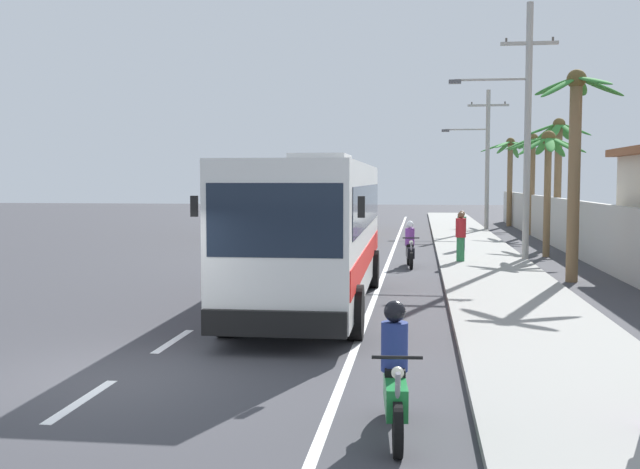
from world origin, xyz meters
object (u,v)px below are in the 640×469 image
at_px(palm_second, 575,142).
at_px(palm_nearest, 548,161).
at_px(palm_farthest, 533,162).
at_px(coach_bus_far_lane, 307,199).
at_px(utility_pole_mid, 525,126).
at_px(utility_pole_far, 486,156).
at_px(motorcycle_beside_bus, 395,380).
at_px(palm_fourth, 510,164).
at_px(motorcycle_trailing, 410,248).
at_px(palm_third, 558,157).
at_px(pedestrian_near_kerb, 461,235).
at_px(coach_bus_foreground, 315,226).
at_px(pedestrian_midwalk, 462,229).

bearing_deg(palm_second, palm_nearest, 86.47).
bearing_deg(palm_farthest, coach_bus_far_lane, -176.16).
bearing_deg(utility_pole_mid, utility_pole_far, 89.90).
bearing_deg(motorcycle_beside_bus, palm_fourth, 81.57).
relative_size(motorcycle_trailing, palm_third, 0.34).
bearing_deg(pedestrian_near_kerb, coach_bus_far_lane, -106.21).
bearing_deg(motorcycle_beside_bus, motorcycle_trailing, 90.17).
xyz_separation_m(coach_bus_far_lane, palm_fourth, (11.93, 8.68, 2.08)).
relative_size(motorcycle_trailing, palm_second, 0.32).
bearing_deg(palm_nearest, palm_third, 76.30).
bearing_deg(pedestrian_near_kerb, palm_fourth, -145.12).
height_order(coach_bus_foreground, palm_second, palm_second).
height_order(motorcycle_beside_bus, motorcycle_trailing, motorcycle_trailing).
height_order(utility_pole_far, palm_fourth, utility_pole_far).
bearing_deg(palm_nearest, pedestrian_near_kerb, -136.50).
relative_size(palm_nearest, palm_third, 0.84).
bearing_deg(palm_third, palm_nearest, -103.70).
bearing_deg(coach_bus_foreground, pedestrian_near_kerb, 66.54).
distance_m(motorcycle_trailing, palm_nearest, 7.27).
xyz_separation_m(utility_pole_far, palm_nearest, (1.17, -14.13, -0.68)).
distance_m(utility_pole_far, palm_nearest, 14.19).
height_order(coach_bus_foreground, coach_bus_far_lane, coach_bus_far_lane).
bearing_deg(motorcycle_trailing, palm_nearest, 37.76).
distance_m(motorcycle_trailing, utility_pole_far, 18.98).
distance_m(palm_third, palm_farthest, 6.10).
xyz_separation_m(coach_bus_foreground, palm_farthest, (8.49, 23.99, 2.09)).
distance_m(coach_bus_foreground, motorcycle_trailing, 8.60).
xyz_separation_m(motorcycle_trailing, palm_farthest, (6.35, 15.76, 3.33)).
bearing_deg(palm_third, palm_fourth, 92.13).
bearing_deg(palm_farthest, pedestrian_near_kerb, -107.02).
relative_size(motorcycle_trailing, palm_farthest, 0.36).
bearing_deg(pedestrian_midwalk, palm_fourth, -129.08).
bearing_deg(coach_bus_foreground, utility_pole_far, 76.80).
bearing_deg(pedestrian_near_kerb, palm_second, 83.21).
bearing_deg(palm_nearest, coach_bus_foreground, -120.96).
distance_m(palm_second, palm_farthest, 18.99).
xyz_separation_m(pedestrian_near_kerb, palm_second, (3.02, -3.91, 3.05)).
bearing_deg(utility_pole_mid, motorcycle_trailing, -154.40).
xyz_separation_m(motorcycle_trailing, palm_second, (4.77, -3.16, 3.45)).
height_order(pedestrian_near_kerb, palm_second, palm_second).
xyz_separation_m(coach_bus_foreground, utility_pole_mid, (6.16, 10.16, 3.03)).
xyz_separation_m(coach_bus_foreground, palm_third, (8.73, 17.89, 2.13)).
bearing_deg(palm_nearest, coach_bus_far_lane, 135.46).
distance_m(coach_bus_foreground, palm_fourth, 32.96).
bearing_deg(motorcycle_beside_bus, coach_bus_far_lane, 100.49).
distance_m(pedestrian_near_kerb, palm_nearest, 5.47).
relative_size(palm_third, palm_farthest, 1.06).
bearing_deg(motorcycle_trailing, palm_fourth, 75.59).
bearing_deg(coach_bus_foreground, palm_nearest, 59.04).
bearing_deg(motorcycle_trailing, palm_third, 55.72).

